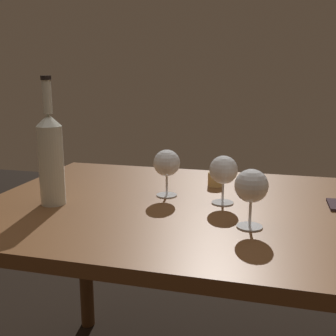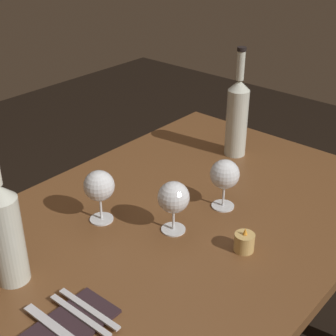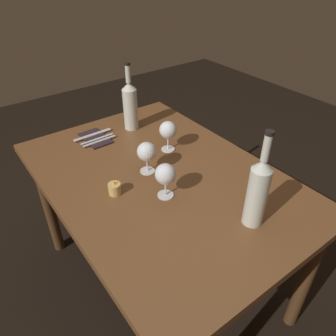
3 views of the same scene
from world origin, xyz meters
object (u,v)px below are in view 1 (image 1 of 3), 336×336
wine_glass_left (223,171)px  wine_glass_right (251,187)px  wine_bottle (51,157)px  votive_candle (215,180)px  wine_glass_centre (167,164)px

wine_glass_left → wine_glass_right: bearing=-63.0°
wine_bottle → votive_candle: size_ratio=5.61×
wine_glass_left → wine_bottle: 0.51m
votive_candle → wine_glass_left: bearing=-75.1°
wine_glass_left → wine_bottle: bearing=-164.7°
wine_glass_right → wine_glass_left: bearing=117.0°
wine_glass_left → wine_glass_right: wine_glass_right is taller
wine_bottle → votive_candle: wine_bottle is taller
wine_glass_left → wine_glass_right: (0.09, -0.18, 0.01)m
votive_candle → wine_bottle: bearing=-143.5°
wine_glass_right → wine_glass_centre: size_ratio=1.02×
wine_glass_left → wine_glass_right: size_ratio=0.96×
wine_glass_left → wine_glass_centre: (-0.18, 0.03, 0.00)m
wine_bottle → votive_candle: 0.56m
wine_glass_right → votive_candle: wine_glass_right is taller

